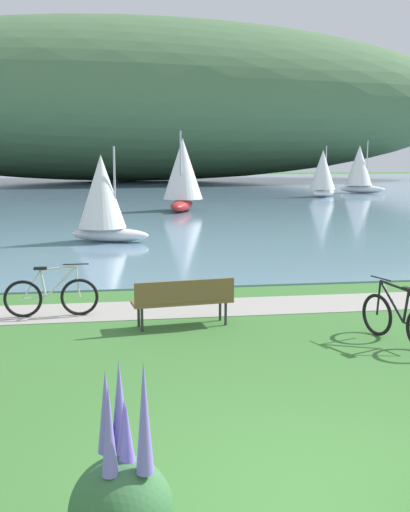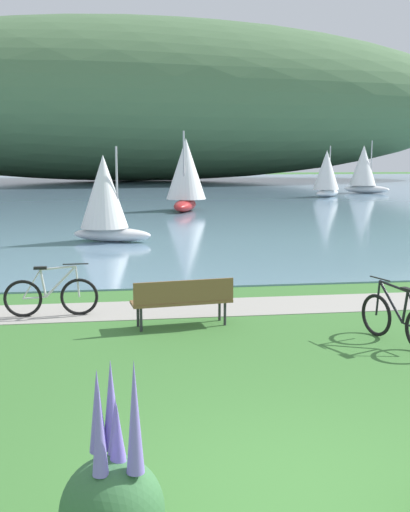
{
  "view_description": "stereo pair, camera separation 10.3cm",
  "coord_description": "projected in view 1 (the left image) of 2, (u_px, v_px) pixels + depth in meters",
  "views": [
    {
      "loc": [
        -1.72,
        -5.07,
        3.05
      ],
      "look_at": [
        0.14,
        7.36,
        1.0
      ],
      "focal_mm": 43.7,
      "sensor_mm": 36.0,
      "label": 1
    },
    {
      "loc": [
        -1.62,
        -5.08,
        3.05
      ],
      "look_at": [
        0.14,
        7.36,
        1.0
      ],
      "focal_mm": 43.7,
      "sensor_mm": 36.0,
      "label": 2
    }
  ],
  "objects": [
    {
      "name": "ground_plane",
      "position": [
        309.0,
        492.0,
        5.69
      ],
      "size": [
        200.0,
        200.0,
        0.0
      ],
      "primitive_type": "plane",
      "color": "#3D7533"
    },
    {
      "name": "bay_water",
      "position": [
        132.0,
        190.0,
        53.38
      ],
      "size": [
        180.0,
        80.0,
        0.04
      ],
      "primitive_type": "cube",
      "color": "#6B8EA8",
      "rests_on": "ground"
    },
    {
      "name": "distant_hillside",
      "position": [
        130.0,
        101.0,
        71.34
      ],
      "size": [
        82.39,
        28.0,
        18.13
      ],
      "primitive_type": "ellipsoid",
      "color": "#4C7047",
      "rests_on": "bay_water"
    },
    {
      "name": "shoreline_path",
      "position": [
        201.0,
        308.0,
        12.51
      ],
      "size": [
        60.0,
        1.5,
        0.01
      ],
      "primitive_type": "cube",
      "color": "#A39E93",
      "rests_on": "ground"
    },
    {
      "name": "park_bench_near_camera",
      "position": [
        183.0,
        299.0,
        11.07
      ],
      "size": [
        1.85,
        0.71,
        0.88
      ],
      "color": "brown",
      "rests_on": "ground"
    },
    {
      "name": "bicycle_leaning_near_bench",
      "position": [
        399.0,
        320.0,
        10.12
      ],
      "size": [
        0.59,
        1.71,
        1.01
      ],
      "color": "black",
      "rests_on": "ground"
    },
    {
      "name": "bicycle_beside_path",
      "position": [
        52.0,
        296.0,
        11.81
      ],
      "size": [
        1.77,
        0.1,
        1.01
      ],
      "color": "black",
      "rests_on": "ground"
    },
    {
      "name": "echium_bush_beside_closest",
      "position": [
        121.0,
        500.0,
        4.65
      ],
      "size": [
        0.79,
        0.79,
        1.63
      ],
      "color": "#386B3D",
      "rests_on": "ground"
    },
    {
      "name": "sailboat_nearest_to_shore",
      "position": [
        183.0,
        174.0,
        33.51
      ],
      "size": [
        2.67,
        3.76,
        4.25
      ],
      "color": "#B22323",
      "rests_on": "bay_water"
    },
    {
      "name": "sailboat_mid_bay",
      "position": [
        103.0,
        197.0,
        21.56
      ],
      "size": [
        2.91,
        2.11,
        3.29
      ],
      "color": "white",
      "rests_on": "bay_water"
    },
    {
      "name": "sailboat_toward_hillside",
      "position": [
        323.0,
        173.0,
        44.54
      ],
      "size": [
        2.91,
        2.92,
        3.64
      ],
      "color": "white",
      "rests_on": "bay_water"
    },
    {
      "name": "sailboat_far_off",
      "position": [
        360.0,
        169.0,
        49.03
      ],
      "size": [
        3.49,
        2.89,
        4.09
      ],
      "color": "white",
      "rests_on": "bay_water"
    }
  ]
}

